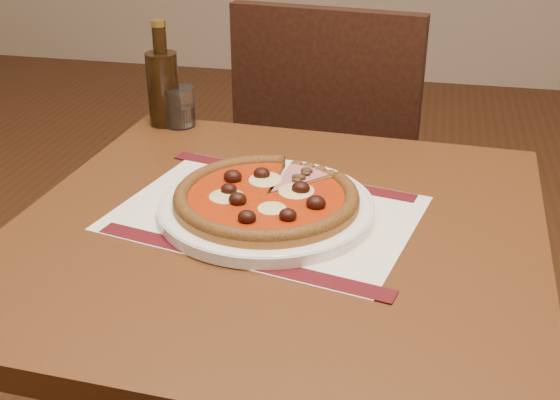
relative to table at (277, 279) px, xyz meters
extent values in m
cube|color=#5C3415|center=(0.00, 0.00, 0.08)|extent=(0.83, 0.83, 0.04)
cylinder|color=#5C3415|center=(-0.33, 0.36, -0.29)|extent=(0.05, 0.05, 0.71)
cylinder|color=#5C3415|center=(0.36, 0.33, -0.29)|extent=(0.05, 0.05, 0.71)
cube|color=black|center=(0.00, 0.83, -0.19)|extent=(0.50, 0.50, 0.04)
cylinder|color=black|center=(0.21, 1.00, -0.43)|extent=(0.04, 0.04, 0.44)
cylinder|color=black|center=(-0.17, 1.05, -0.43)|extent=(0.04, 0.04, 0.44)
cylinder|color=black|center=(0.16, 0.62, -0.43)|extent=(0.04, 0.04, 0.44)
cylinder|color=black|center=(-0.22, 0.67, -0.43)|extent=(0.04, 0.04, 0.44)
cube|color=black|center=(-0.03, 0.63, 0.07)|extent=(0.45, 0.10, 0.47)
cube|color=white|center=(-0.02, 0.03, 0.10)|extent=(0.51, 0.41, 0.00)
cylinder|color=white|center=(-0.02, 0.03, 0.11)|extent=(0.34, 0.34, 0.02)
cylinder|color=#A56F27|center=(-0.02, 0.03, 0.13)|extent=(0.29, 0.29, 0.01)
torus|color=brown|center=(-0.02, 0.03, 0.13)|extent=(0.29, 0.29, 0.02)
cylinder|color=#922407|center=(-0.02, 0.03, 0.13)|extent=(0.25, 0.25, 0.00)
ellipsoid|color=beige|center=(-0.04, 0.07, 0.14)|extent=(0.05, 0.04, 0.01)
ellipsoid|color=beige|center=(-0.10, 0.00, 0.14)|extent=(0.05, 0.04, 0.01)
ellipsoid|color=beige|center=(0.00, -0.02, 0.14)|extent=(0.05, 0.04, 0.01)
ellipsoid|color=beige|center=(0.05, 0.06, 0.14)|extent=(0.05, 0.04, 0.01)
ellipsoid|color=black|center=(-0.04, 0.08, 0.15)|extent=(0.03, 0.03, 0.02)
ellipsoid|color=black|center=(-0.10, 0.07, 0.15)|extent=(0.03, 0.03, 0.02)
ellipsoid|color=black|center=(-0.08, 0.02, 0.15)|extent=(0.03, 0.03, 0.02)
ellipsoid|color=black|center=(-0.08, -0.04, 0.15)|extent=(0.03, 0.03, 0.02)
ellipsoid|color=black|center=(-0.03, -0.03, 0.15)|extent=(0.03, 0.03, 0.02)
ellipsoid|color=black|center=(0.03, -0.05, 0.15)|extent=(0.03, 0.03, 0.02)
ellipsoid|color=black|center=(0.03, 0.01, 0.15)|extent=(0.03, 0.03, 0.02)
ellipsoid|color=black|center=(0.06, 0.06, 0.15)|extent=(0.03, 0.03, 0.02)
ellipsoid|color=#3A2915|center=(0.01, 0.08, 0.14)|extent=(0.02, 0.01, 0.01)
ellipsoid|color=#3A2915|center=(0.03, 0.11, 0.14)|extent=(0.02, 0.01, 0.01)
ellipsoid|color=#3A2915|center=(0.00, 0.08, 0.14)|extent=(0.02, 0.01, 0.01)
ellipsoid|color=#3A2915|center=(0.01, 0.12, 0.14)|extent=(0.02, 0.01, 0.01)
ellipsoid|color=#3A2915|center=(-0.01, 0.09, 0.14)|extent=(0.02, 0.01, 0.01)
cylinder|color=white|center=(-0.29, 0.37, 0.14)|extent=(0.09, 0.09, 0.08)
cylinder|color=#311F0C|center=(-0.32, 0.37, 0.18)|extent=(0.06, 0.06, 0.15)
cylinder|color=#311F0C|center=(-0.32, 0.37, 0.27)|extent=(0.03, 0.03, 0.06)
cylinder|color=olive|center=(-0.32, 0.37, 0.31)|extent=(0.03, 0.03, 0.01)
camera|label=1|loc=(0.21, -0.92, 0.62)|focal=45.00mm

